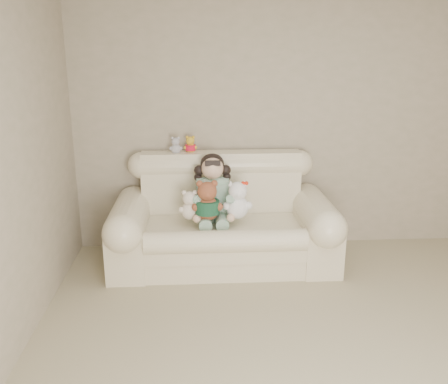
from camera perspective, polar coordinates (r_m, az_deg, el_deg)
wall_back at (r=4.93m, az=8.90°, el=8.29°), size 4.50×0.00×4.50m
sofa at (r=4.52m, az=-0.08°, el=-2.50°), size 2.10×0.95×1.03m
seated_child at (r=4.52m, az=-1.36°, el=0.57°), size 0.41×0.49×0.65m
brown_teddy at (r=4.32m, az=-2.00°, el=-0.57°), size 0.30×0.25×0.44m
white_cat at (r=4.37m, az=1.61°, el=-0.47°), size 0.31×0.27×0.42m
cream_teddy at (r=4.37m, az=-4.09°, el=-1.20°), size 0.24×0.21×0.32m
yellow_mini_bear at (r=4.73m, az=-4.01°, el=5.80°), size 0.15×0.13×0.21m
grey_mini_plush at (r=4.71m, az=-5.74°, el=5.69°), size 0.13×0.10×0.20m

